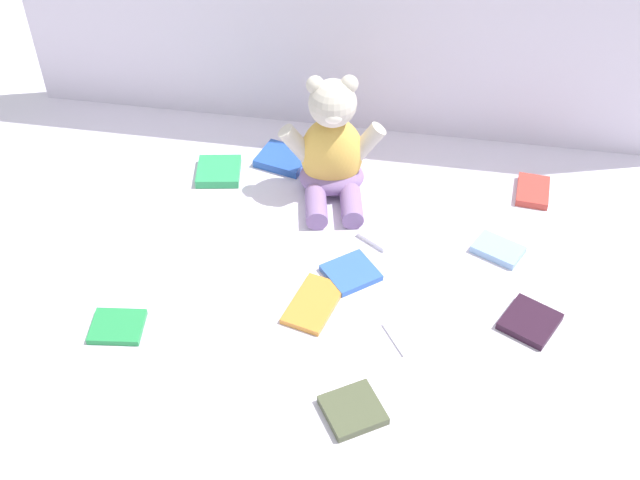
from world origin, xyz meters
The scene contains 13 objects.
ground_plane centered at (0.00, 0.00, 0.00)m, with size 3.20×3.20×0.00m, color silver.
teddy_bear centered at (-0.03, 0.18, 0.11)m, with size 0.24×0.23×0.29m.
book_case_0 centered at (-0.37, -0.30, 0.01)m, with size 0.08×0.10×0.01m, color #27934B.
book_case_1 centered at (0.10, -0.42, 0.01)m, with size 0.09×0.10×0.02m, color #4D5338.
book_case_2 centered at (0.05, -0.09, 0.01)m, with size 0.10×0.09×0.01m, color blue.
book_case_3 centered at (-0.30, 0.19, 0.01)m, with size 0.10×0.10×0.02m, color #2D9E59.
book_case_4 centered at (0.21, -0.21, 0.00)m, with size 0.09×0.14×0.01m, color silver.
book_case_5 centered at (-0.16, 0.26, 0.01)m, with size 0.10×0.11×0.02m, color blue.
book_case_6 centered at (0.12, 0.06, 0.01)m, with size 0.07×0.13×0.01m, color white.
book_case_7 centered at (0.41, -0.16, 0.01)m, with size 0.09×0.10×0.02m, color #2B1426.
book_case_8 centered at (0.42, 0.24, 0.01)m, with size 0.07×0.11×0.02m, color #BD3B31.
book_case_9 centered at (-0.01, -0.18, 0.01)m, with size 0.08×0.14×0.01m, color orange.
book_case_10 centered at (0.35, 0.03, 0.01)m, with size 0.07×0.10×0.02m, color #89B1E2.
Camera 1 is at (0.18, -1.22, 1.15)m, focal length 44.49 mm.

